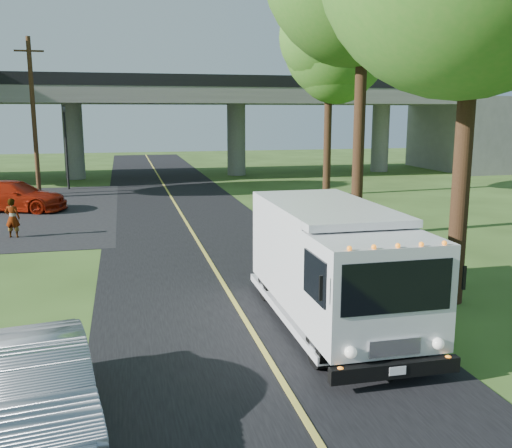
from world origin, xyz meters
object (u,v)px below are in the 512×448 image
object	(u,v)px
traffic_signal	(66,138)
step_van	(333,263)
pedestrian	(12,218)
tree_right_far	(334,48)
silver_sedan	(41,386)
utility_pole	(34,116)
red_sedan	(14,196)

from	to	relation	value
traffic_signal	step_van	distance (m)	27.06
traffic_signal	pedestrian	distance (m)	14.50
tree_right_far	silver_sedan	xyz separation A→B (m)	(-13.20, -22.71, -7.62)
traffic_signal	utility_pole	size ratio (longest dim) A/B	0.58
step_van	traffic_signal	bearing A→B (deg)	107.12
utility_pole	silver_sedan	distance (m)	27.38
silver_sedan	step_van	bearing A→B (deg)	17.35
silver_sedan	pedestrian	world-z (taller)	pedestrian
utility_pole	pedestrian	distance (m)	12.86
traffic_signal	utility_pole	distance (m)	2.86
silver_sedan	pedestrian	xyz separation A→B (m)	(-2.87, 14.60, 0.10)
tree_right_far	red_sedan	size ratio (longest dim) A/B	2.15
silver_sedan	pedestrian	size ratio (longest dim) A/B	2.66
traffic_signal	red_sedan	distance (m)	8.34
step_van	red_sedan	world-z (taller)	step_van
utility_pole	tree_right_far	world-z (taller)	tree_right_far
traffic_signal	step_van	size ratio (longest dim) A/B	0.80
utility_pole	silver_sedan	xyz separation A→B (m)	(3.51, -26.87, -3.91)
tree_right_far	pedestrian	world-z (taller)	tree_right_far
silver_sedan	tree_right_far	bearing A→B (deg)	49.76
tree_right_far	step_van	bearing A→B (deg)	-110.46
tree_right_far	utility_pole	bearing A→B (deg)	166.00
traffic_signal	pedestrian	bearing A→B (deg)	-93.48
utility_pole	red_sedan	xyz separation A→B (m)	(-0.39, -5.74, -3.85)
step_van	silver_sedan	xyz separation A→B (m)	(-5.86, -3.04, -0.80)
silver_sedan	red_sedan	bearing A→B (deg)	90.38
traffic_signal	tree_right_far	bearing A→B (deg)	-22.07
silver_sedan	pedestrian	bearing A→B (deg)	91.06
utility_pole	silver_sedan	world-z (taller)	utility_pole
traffic_signal	step_van	xyz separation A→B (m)	(7.87, -25.83, -1.72)
red_sedan	pedestrian	xyz separation A→B (m)	(1.02, -6.52, 0.03)
utility_pole	step_van	xyz separation A→B (m)	(9.37, -23.83, -3.11)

